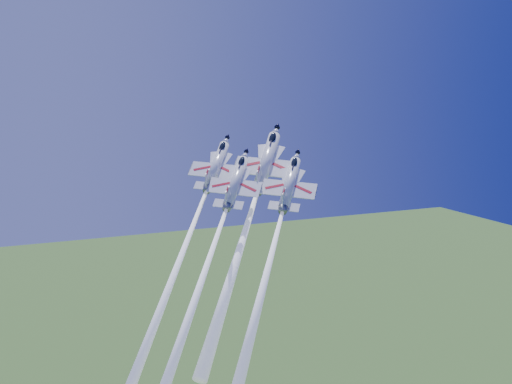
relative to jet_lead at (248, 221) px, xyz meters
name	(u,v)px	position (x,y,z in m)	size (l,w,h in m)	color
jet_lead	(248,221)	(0.00, 0.00, 0.00)	(25.09, 33.19, 36.39)	white
jet_left	(184,249)	(-11.39, -1.53, -3.25)	(26.28, 35.39, 39.89)	white
jet_right	(273,247)	(1.21, -7.18, -2.85)	(22.47, 29.91, 33.10)	white
jet_slot	(208,261)	(-9.17, -6.89, -3.95)	(24.28, 32.57, 36.49)	white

